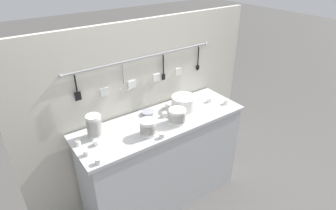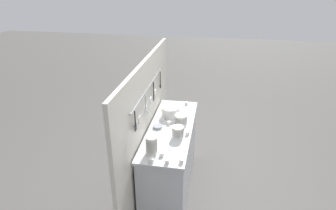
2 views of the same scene
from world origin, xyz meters
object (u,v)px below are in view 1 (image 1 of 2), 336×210
Objects in this scene: plate_stack at (184,103)px; cup_edge_far at (209,100)px; cup_by_caddy at (162,135)px; cup_mid_row at (226,102)px; cup_centre at (86,153)px; bowl_stack_tall_left at (94,126)px; cup_beside_plates at (98,161)px; cup_back_left at (96,143)px; cup_back_right at (165,115)px; cup_front_right at (167,107)px; cup_front_left at (78,143)px; bowl_stack_back_corner at (148,127)px; steel_mixing_bowl at (148,113)px; bowl_stack_nested_right at (177,116)px.

plate_stack is 5.18× the size of cup_edge_far.
cup_by_caddy and cup_mid_row have the same top height.
cup_centre is (-0.56, 0.13, 0.00)m from cup_by_caddy.
cup_beside_plates is (-0.11, -0.32, -0.07)m from bowl_stack_tall_left.
plate_stack is 5.18× the size of cup_by_caddy.
cup_beside_plates is 1.00× the size of cup_back_left.
cup_back_right and cup_edge_far have the same top height.
cup_front_right and cup_back_right have the same top height.
cup_back_left is at bearing -33.84° from cup_front_left.
cup_centre is (-0.50, 0.03, -0.04)m from bowl_stack_back_corner.
steel_mixing_bowl is 0.63m from cup_edge_far.
cup_centre is (-0.85, -0.21, 0.00)m from cup_front_right.
cup_front_right and cup_back_left have the same top height.
bowl_stack_back_corner is 3.03× the size of cup_front_left.
cup_back_left is at bearing -176.47° from cup_back_right.
bowl_stack_nested_right reaches higher than cup_back_left.
bowl_stack_nested_right is 0.15m from cup_back_right.
bowl_stack_nested_right is 0.70m from cup_back_left.
bowl_stack_tall_left is 0.85× the size of plate_stack.
cup_mid_row is 1.00× the size of cup_centre.
cup_edge_far is at bearing -4.60° from bowl_stack_tall_left.
bowl_stack_back_corner is at bearing -15.30° from cup_back_left.
cup_back_right is (0.73, 0.25, 0.00)m from cup_beside_plates.
cup_by_caddy is at bearing -57.10° from bowl_stack_back_corner.
plate_stack is at bearing 7.72° from cup_centre.
cup_by_caddy is 1.00× the size of cup_back_left.
cup_front_left and cup_edge_far have the same top height.
bowl_stack_back_corner reaches higher than cup_front_right.
steel_mixing_bowl is 2.59× the size of cup_mid_row.
cup_front_left is (-0.04, 0.29, 0.00)m from cup_beside_plates.
cup_centre is at bearing -172.28° from plate_stack.
steel_mixing_bowl is (0.52, 0.05, -0.08)m from bowl_stack_tall_left.
plate_stack is at bearing 4.91° from cup_back_right.
cup_back_right is 0.63m from cup_mid_row.
cup_beside_plates is at bearing -164.33° from plate_stack.
cup_front_right is 0.88m from cup_centre.
cup_back_right is at bearing -2.71° from cup_front_left.
cup_by_caddy is at bearing -104.83° from steel_mixing_bowl.
cup_beside_plates is 1.00× the size of cup_back_right.
cup_front_right is at bearing 75.83° from bowl_stack_nested_right.
cup_front_right is (0.06, 0.24, -0.04)m from bowl_stack_nested_right.
plate_stack reaches higher than cup_front_right.
cup_mid_row is (0.52, -0.24, 0.00)m from cup_front_right.
cup_front_right and cup_by_caddy have the same top height.
cup_by_caddy and cup_edge_far have the same top height.
plate_stack is 0.42m from cup_mid_row.
cup_back_left is (-0.69, 0.10, -0.04)m from bowl_stack_nested_right.
cup_by_caddy is (0.53, 0.00, 0.00)m from cup_beside_plates.
plate_stack is at bearing 39.49° from bowl_stack_nested_right.
bowl_stack_tall_left is 1.70× the size of steel_mixing_bowl.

